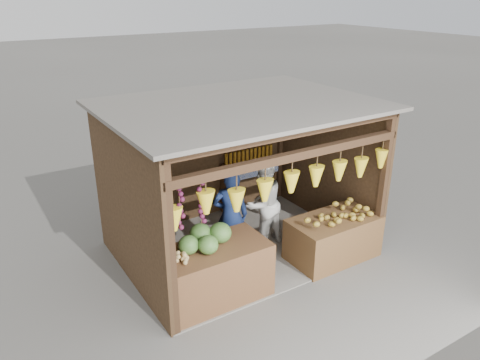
# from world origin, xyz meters

# --- Properties ---
(ground) EXTENTS (80.00, 80.00, 0.00)m
(ground) POSITION_xyz_m (0.00, 0.00, 0.00)
(ground) COLOR #514F49
(ground) RESTS_ON ground
(stall_structure) EXTENTS (4.30, 3.30, 2.66)m
(stall_structure) POSITION_xyz_m (-0.03, -0.04, 1.67)
(stall_structure) COLOR slate
(stall_structure) RESTS_ON ground
(back_shelf) EXTENTS (1.25, 0.32, 1.32)m
(back_shelf) POSITION_xyz_m (1.05, 1.28, 0.87)
(back_shelf) COLOR #382314
(back_shelf) RESTS_ON ground
(counter_left) EXTENTS (1.61, 0.85, 0.88)m
(counter_left) POSITION_xyz_m (-1.09, -1.04, 0.44)
(counter_left) COLOR #52311B
(counter_left) RESTS_ON ground
(counter_right) EXTENTS (1.55, 0.85, 0.75)m
(counter_right) POSITION_xyz_m (1.21, -1.11, 0.38)
(counter_right) COLOR #50351A
(counter_right) RESTS_ON ground
(stool) EXTENTS (0.33, 0.33, 0.31)m
(stool) POSITION_xyz_m (-1.73, 0.24, 0.16)
(stool) COLOR black
(stool) RESTS_ON ground
(man_standing) EXTENTS (0.71, 0.61, 1.66)m
(man_standing) POSITION_xyz_m (-0.32, -0.22, 0.83)
(man_standing) COLOR navy
(man_standing) RESTS_ON ground
(woman_standing) EXTENTS (0.91, 0.76, 1.66)m
(woman_standing) POSITION_xyz_m (0.42, -0.10, 0.83)
(woman_standing) COLOR silver
(woman_standing) RESTS_ON ground
(vendor_seated) EXTENTS (0.65, 0.58, 1.12)m
(vendor_seated) POSITION_xyz_m (-1.73, 0.24, 0.87)
(vendor_seated) COLOR brown
(vendor_seated) RESTS_ON stool
(melon_pile) EXTENTS (1.00, 0.50, 0.32)m
(melon_pile) POSITION_xyz_m (-1.15, -0.96, 1.04)
(melon_pile) COLOR #204A13
(melon_pile) RESTS_ON counter_left
(tanfruit_pile) EXTENTS (0.34, 0.40, 0.13)m
(tanfruit_pile) POSITION_xyz_m (-1.67, -1.08, 0.94)
(tanfruit_pile) COLOR tan
(tanfruit_pile) RESTS_ON counter_left
(mango_pile) EXTENTS (1.40, 0.64, 0.22)m
(mango_pile) POSITION_xyz_m (1.20, -1.15, 0.86)
(mango_pile) COLOR #B75218
(mango_pile) RESTS_ON counter_right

